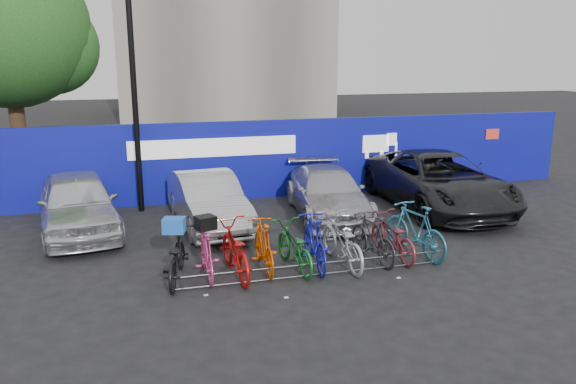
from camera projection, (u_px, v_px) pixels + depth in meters
name	position (u px, v px, depth m)	size (l,w,h in m)	color
ground	(305.00, 266.00, 11.75)	(100.00, 100.00, 0.00)	black
hoarding	(247.00, 160.00, 17.08)	(22.00, 0.18, 2.40)	#091385
tree	(15.00, 31.00, 18.20)	(5.40, 5.20, 7.80)	#382314
lamppost	(134.00, 95.00, 15.20)	(0.25, 0.50, 6.11)	black
bike_rack	(314.00, 269.00, 11.15)	(5.60, 0.03, 0.30)	#595B60
car_0	(78.00, 203.00, 13.83)	(1.79, 4.45, 1.51)	silver
car_1	(208.00, 201.00, 14.35)	(1.45, 4.17, 1.37)	#9FA0A4
car_2	(328.00, 193.00, 15.32)	(1.82, 4.47, 1.30)	#AEAEB3
car_3	(438.00, 181.00, 16.07)	(2.67, 5.79, 1.61)	black
bike_0	(176.00, 257.00, 10.88)	(0.66, 1.88, 0.99)	black
bike_1	(207.00, 253.00, 11.06)	(0.47, 1.67, 1.00)	#E8418F
bike_2	(234.00, 250.00, 11.14)	(0.72, 2.05, 1.08)	#B80D0A
bike_3	(264.00, 246.00, 11.42)	(0.50, 1.77, 1.07)	#DF4F00
bike_4	(294.00, 247.00, 11.50)	(0.64, 1.84, 0.97)	#146721
bike_5	(314.00, 242.00, 11.57)	(0.53, 1.86, 1.12)	#1418A7
bike_6	(341.00, 241.00, 11.71)	(0.70, 2.01, 1.06)	#A4A8AD
bike_7	(373.00, 238.00, 11.93)	(0.50, 1.76, 1.06)	#28282A
bike_8	(392.00, 236.00, 12.16)	(0.64, 1.84, 0.96)	maroon
bike_9	(415.00, 230.00, 12.25)	(0.56, 1.98, 1.19)	#22657F
cargo_crate	(174.00, 225.00, 10.73)	(0.41, 0.31, 0.29)	blue
cargo_topcase	(205.00, 223.00, 10.91)	(0.36, 0.32, 0.26)	black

